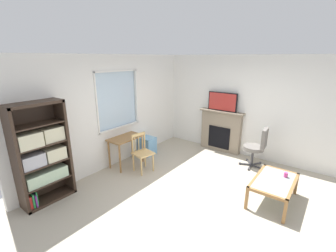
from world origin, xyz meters
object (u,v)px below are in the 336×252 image
at_px(office_chair, 257,146).
at_px(sippy_cup, 286,175).
at_px(bookshelf, 41,155).
at_px(fireplace, 221,131).
at_px(wooden_chair, 142,152).
at_px(tv, 222,102).
at_px(coffee_table, 274,183).
at_px(plastic_drawer_unit, 147,146).
at_px(desk_under_window, 126,142).

xyz_separation_m(office_chair, sippy_cup, (-0.99, -0.82, -0.07)).
xyz_separation_m(bookshelf, fireplace, (4.19, -1.55, -0.32)).
distance_m(wooden_chair, tv, 2.61).
distance_m(bookshelf, fireplace, 4.47).
bearing_deg(tv, fireplace, 0.00).
distance_m(wooden_chair, coffee_table, 2.82).
distance_m(office_chair, coffee_table, 1.42).
xyz_separation_m(tv, office_chair, (-0.43, -1.16, -0.87)).
bearing_deg(office_chair, plastic_drawer_unit, 111.00).
xyz_separation_m(wooden_chair, tv, (2.24, -0.92, 0.96)).
xyz_separation_m(bookshelf, desk_under_window, (1.90, -0.11, -0.30)).
bearing_deg(plastic_drawer_unit, coffee_table, -93.73).
relative_size(bookshelf, tv, 2.28).
relative_size(bookshelf, desk_under_window, 2.19).
distance_m(plastic_drawer_unit, fireplace, 2.11).
relative_size(tv, sippy_cup, 9.11).
bearing_deg(fireplace, sippy_cup, -126.05).
bearing_deg(sippy_cup, plastic_drawer_unit, 90.38).
relative_size(coffee_table, sippy_cup, 12.21).
relative_size(wooden_chair, plastic_drawer_unit, 1.88).
height_order(plastic_drawer_unit, sippy_cup, sippy_cup).
distance_m(desk_under_window, sippy_cup, 3.52).
height_order(office_chair, sippy_cup, office_chair).
bearing_deg(desk_under_window, coffee_table, -79.55).
height_order(wooden_chair, sippy_cup, wooden_chair).
distance_m(fireplace, coffee_table, 2.50).
bearing_deg(desk_under_window, wooden_chair, -87.61).
height_order(plastic_drawer_unit, coffee_table, plastic_drawer_unit).
xyz_separation_m(plastic_drawer_unit, sippy_cup, (0.02, -3.46, 0.25)).
xyz_separation_m(bookshelf, tv, (4.17, -1.55, 0.52)).
relative_size(plastic_drawer_unit, coffee_table, 0.44).
relative_size(bookshelf, sippy_cup, 20.81).
distance_m(fireplace, sippy_cup, 2.45).
height_order(wooden_chair, office_chair, office_chair).
height_order(tv, coffee_table, tv).
relative_size(wooden_chair, fireplace, 0.72).
xyz_separation_m(bookshelf, coffee_table, (2.51, -3.39, -0.53)).
xyz_separation_m(wooden_chair, plastic_drawer_unit, (0.80, 0.56, -0.22)).
bearing_deg(coffee_table, sippy_cup, -29.70).
relative_size(bookshelf, office_chair, 1.87).
xyz_separation_m(desk_under_window, sippy_cup, (0.84, -3.41, -0.12)).
distance_m(plastic_drawer_unit, coffee_table, 3.34).
bearing_deg(fireplace, bookshelf, 159.73).
bearing_deg(fireplace, wooden_chair, 157.84).
xyz_separation_m(wooden_chair, office_chair, (1.81, -2.08, 0.09)).
bearing_deg(sippy_cup, coffee_table, 150.30).
relative_size(bookshelf, coffee_table, 1.70).
xyz_separation_m(desk_under_window, fireplace, (2.28, -1.44, -0.02)).
distance_m(plastic_drawer_unit, sippy_cup, 3.47).
relative_size(desk_under_window, office_chair, 0.85).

